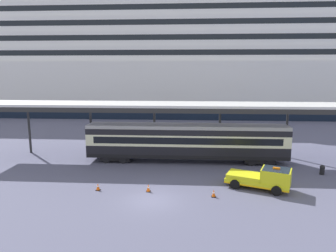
{
  "coord_description": "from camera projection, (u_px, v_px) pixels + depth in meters",
  "views": [
    {
      "loc": [
        2.7,
        -22.2,
        9.79
      ],
      "look_at": [
        0.78,
        7.37,
        4.5
      ],
      "focal_mm": 33.02,
      "sensor_mm": 36.0,
      "label": 1
    }
  ],
  "objects": [
    {
      "name": "train_carriage",
      "position": [
        187.0,
        141.0,
        33.46
      ],
      "size": [
        21.42,
        2.81,
        4.11
      ],
      "color": "black",
      "rests_on": "ground"
    },
    {
      "name": "service_truck",
      "position": [
        264.0,
        178.0,
        25.79
      ],
      "size": [
        5.58,
        3.82,
        2.02
      ],
      "color": "yellow",
      "rests_on": "ground"
    },
    {
      "name": "ground_plane",
      "position": [
        152.0,
        200.0,
        23.7
      ],
      "size": [
        400.0,
        400.0,
        0.0
      ],
      "primitive_type": "plane",
      "color": "#52536C"
    },
    {
      "name": "cruise_ship",
      "position": [
        171.0,
        61.0,
        72.25
      ],
      "size": [
        148.58,
        23.93,
        34.78
      ],
      "color": "black",
      "rests_on": "ground"
    },
    {
      "name": "platform_canopy",
      "position": [
        187.0,
        106.0,
        33.22
      ],
      "size": [
        45.5,
        5.08,
        6.34
      ],
      "color": "silver",
      "rests_on": "ground"
    },
    {
      "name": "traffic_cone_near",
      "position": [
        214.0,
        193.0,
        24.29
      ],
      "size": [
        0.36,
        0.36,
        0.6
      ],
      "color": "black",
      "rests_on": "ground"
    },
    {
      "name": "traffic_cone_mid",
      "position": [
        148.0,
        188.0,
        25.37
      ],
      "size": [
        0.36,
        0.36,
        0.63
      ],
      "color": "black",
      "rests_on": "ground"
    },
    {
      "name": "traffic_cone_far",
      "position": [
        98.0,
        187.0,
        25.66
      ],
      "size": [
        0.36,
        0.36,
        0.6
      ],
      "color": "black",
      "rests_on": "ground"
    },
    {
      "name": "quay_bollard",
      "position": [
        322.0,
        169.0,
        29.52
      ],
      "size": [
        0.48,
        0.48,
        0.96
      ],
      "color": "black",
      "rests_on": "ground"
    }
  ]
}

